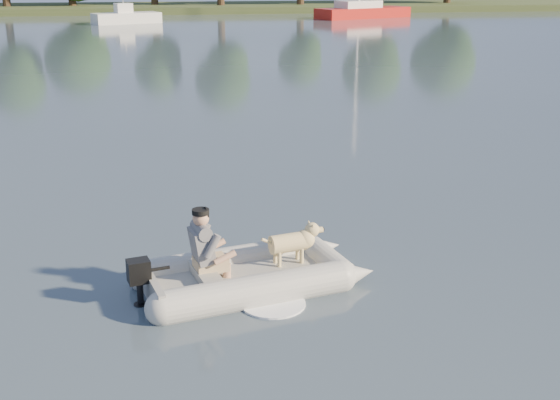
{
  "coord_description": "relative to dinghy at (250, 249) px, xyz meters",
  "views": [
    {
      "loc": [
        -0.87,
        -7.83,
        4.02
      ],
      "look_at": [
        0.58,
        1.86,
        0.75
      ],
      "focal_mm": 45.0,
      "sensor_mm": 36.0,
      "label": 1
    }
  ],
  "objects": [
    {
      "name": "dog",
      "position": [
        0.54,
        0.18,
        -0.06
      ],
      "size": [
        0.87,
        0.48,
        0.55
      ],
      "primitive_type": null,
      "rotation": [
        0.0,
        0.0,
        0.24
      ],
      "color": "tan",
      "rests_on": "dinghy"
    },
    {
      "name": "outboard_motor",
      "position": [
        -1.42,
        -0.35,
        -0.24
      ],
      "size": [
        0.41,
        0.34,
        0.69
      ],
      "primitive_type": null,
      "rotation": [
        0.0,
        0.0,
        0.24
      ],
      "color": "black",
      "rests_on": "dinghy"
    },
    {
      "name": "water",
      "position": [
        0.01,
        -0.61,
        -0.51
      ],
      "size": [
        160.0,
        160.0,
        0.0
      ],
      "primitive_type": "plane",
      "color": "#4F5F6B",
      "rests_on": "ground"
    },
    {
      "name": "man",
      "position": [
        -0.61,
        -0.1,
        0.17
      ],
      "size": [
        0.75,
        0.68,
        0.95
      ],
      "primitive_type": null,
      "rotation": [
        0.0,
        0.0,
        0.24
      ],
      "color": "slate",
      "rests_on": "dinghy"
    },
    {
      "name": "shore_bank",
      "position": [
        0.01,
        61.39,
        -0.26
      ],
      "size": [
        160.0,
        12.0,
        0.7
      ],
      "primitive_type": "cube",
      "color": "#47512D",
      "rests_on": "water"
    },
    {
      "name": "motorboat",
      "position": [
        -4.21,
        46.26,
        0.46
      ],
      "size": [
        5.43,
        3.75,
        2.14
      ],
      "primitive_type": null,
      "rotation": [
        0.0,
        0.0,
        0.39
      ],
      "color": "white",
      "rests_on": "water"
    },
    {
      "name": "dinghy",
      "position": [
        0.0,
        0.0,
        0.0
      ],
      "size": [
        4.9,
        4.09,
        1.23
      ],
      "primitive_type": null,
      "rotation": [
        0.0,
        0.0,
        0.24
      ],
      "color": "#ABABA6",
      "rests_on": "water"
    },
    {
      "name": "sailboat",
      "position": [
        14.63,
        49.43,
        -0.02
      ],
      "size": [
        8.54,
        5.66,
        11.35
      ],
      "rotation": [
        0.0,
        0.0,
        0.42
      ],
      "color": "#B51B14",
      "rests_on": "water"
    }
  ]
}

